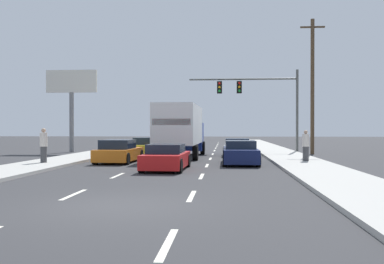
# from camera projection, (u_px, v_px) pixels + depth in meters

# --- Properties ---
(ground_plane) EXTENTS (140.00, 140.00, 0.00)m
(ground_plane) POSITION_uv_depth(u_px,v_px,m) (193.00, 152.00, 35.34)
(ground_plane) COLOR #333335
(sidewalk_right) EXTENTS (2.93, 80.00, 0.14)m
(sidewalk_right) POSITION_uv_depth(u_px,v_px,m) (284.00, 155.00, 29.83)
(sidewalk_right) COLOR #B2AFA8
(sidewalk_right) RESTS_ON ground_plane
(sidewalk_left) EXTENTS (2.93, 80.00, 0.14)m
(sidewalk_left) POSITION_uv_depth(u_px,v_px,m) (96.00, 154.00, 30.88)
(sidewalk_left) COLOR #B2AFA8
(sidewalk_left) RESTS_ON ground_plane
(lane_markings) EXTENTS (3.54, 57.00, 0.01)m
(lane_markings) POSITION_uv_depth(u_px,v_px,m) (187.00, 156.00, 29.59)
(lane_markings) COLOR silver
(lane_markings) RESTS_ON ground_plane
(car_yellow) EXTENTS (1.92, 4.38, 1.26)m
(car_yellow) POSITION_uv_depth(u_px,v_px,m) (147.00, 147.00, 31.66)
(car_yellow) COLOR yellow
(car_yellow) RESTS_ON ground_plane
(car_orange) EXTENTS (2.01, 4.41, 1.29)m
(car_orange) POSITION_uv_depth(u_px,v_px,m) (119.00, 152.00, 24.06)
(car_orange) COLOR orange
(car_orange) RESTS_ON ground_plane
(box_truck) EXTENTS (2.72, 9.29, 3.36)m
(box_truck) POSITION_uv_depth(u_px,v_px,m) (181.00, 128.00, 28.00)
(box_truck) COLOR white
(box_truck) RESTS_ON ground_plane
(car_red) EXTENTS (1.96, 4.16, 1.19)m
(car_red) POSITION_uv_depth(u_px,v_px,m) (166.00, 158.00, 19.70)
(car_red) COLOR red
(car_red) RESTS_ON ground_plane
(car_silver) EXTENTS (2.03, 4.72, 1.22)m
(car_silver) POSITION_uv_depth(u_px,v_px,m) (237.00, 147.00, 30.28)
(car_silver) COLOR #B7BABF
(car_silver) RESTS_ON ground_plane
(car_navy) EXTENTS (1.88, 4.68, 1.26)m
(car_navy) POSITION_uv_depth(u_px,v_px,m) (240.00, 153.00, 23.01)
(car_navy) COLOR #141E4C
(car_navy) RESTS_ON ground_plane
(traffic_signal_mast) EXTENTS (8.71, 0.69, 6.61)m
(traffic_signal_mast) POSITION_uv_depth(u_px,v_px,m) (251.00, 93.00, 34.27)
(traffic_signal_mast) COLOR #595B56
(traffic_signal_mast) RESTS_ON ground_plane
(utility_pole_mid) EXTENTS (1.80, 0.28, 10.07)m
(utility_pole_mid) POSITION_uv_depth(u_px,v_px,m) (312.00, 85.00, 31.87)
(utility_pole_mid) COLOR brown
(utility_pole_mid) RESTS_ON ground_plane
(roadside_billboard) EXTENTS (4.20, 0.36, 6.66)m
(roadside_billboard) POSITION_uv_depth(u_px,v_px,m) (72.00, 93.00, 34.70)
(roadside_billboard) COLOR slate
(roadside_billboard) RESTS_ON ground_plane
(pedestrian_near_corner) EXTENTS (0.38, 0.38, 1.79)m
(pedestrian_near_corner) POSITION_uv_depth(u_px,v_px,m) (44.00, 145.00, 22.22)
(pedestrian_near_corner) COLOR #3F3F42
(pedestrian_near_corner) RESTS_ON sidewalk_left
(pedestrian_mid_block) EXTENTS (0.38, 0.38, 1.68)m
(pedestrian_mid_block) POSITION_uv_depth(u_px,v_px,m) (306.00, 146.00, 23.36)
(pedestrian_mid_block) COLOR #3F3F42
(pedestrian_mid_block) RESTS_ON sidewalk_right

